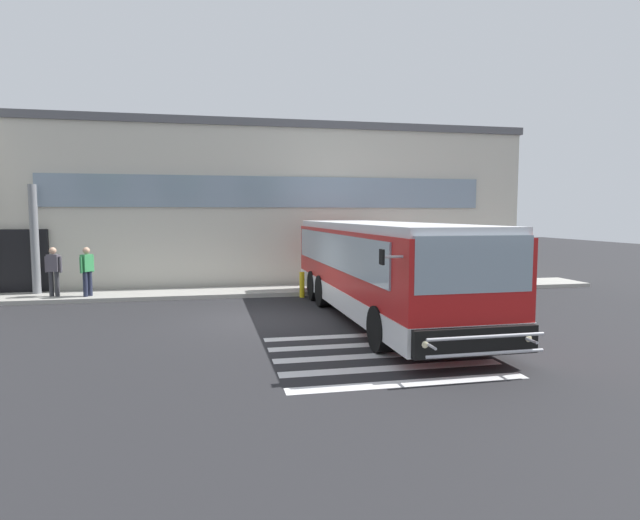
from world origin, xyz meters
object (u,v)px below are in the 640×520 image
at_px(entry_support_column, 35,239).
at_px(bus_main_foreground, 380,271).
at_px(passenger_by_doorway, 87,269).
at_px(passenger_near_column, 54,268).
at_px(safety_bollard_yellow, 302,285).

height_order(entry_support_column, bus_main_foreground, entry_support_column).
height_order(bus_main_foreground, passenger_by_doorway, bus_main_foreground).
xyz_separation_m(bus_main_foreground, passenger_near_column, (-9.90, 5.07, -0.22)).
distance_m(entry_support_column, passenger_near_column, 1.47).
xyz_separation_m(entry_support_column, safety_bollard_yellow, (9.18, -1.80, -1.61)).
xyz_separation_m(entry_support_column, bus_main_foreground, (10.71, -5.86, -0.73)).
bearing_deg(entry_support_column, safety_bollard_yellow, -11.10).
xyz_separation_m(passenger_by_doorway, safety_bollard_yellow, (7.27, -0.78, -0.63)).
bearing_deg(passenger_by_doorway, safety_bollard_yellow, -6.09).
bearing_deg(passenger_near_column, safety_bollard_yellow, -6.92).
bearing_deg(passenger_near_column, entry_support_column, 135.85).
bearing_deg(safety_bollard_yellow, entry_support_column, 168.90).
xyz_separation_m(passenger_near_column, safety_bollard_yellow, (8.37, -1.02, -0.66)).
bearing_deg(passenger_by_doorway, entry_support_column, 151.79).
relative_size(passenger_near_column, passenger_by_doorway, 1.00).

